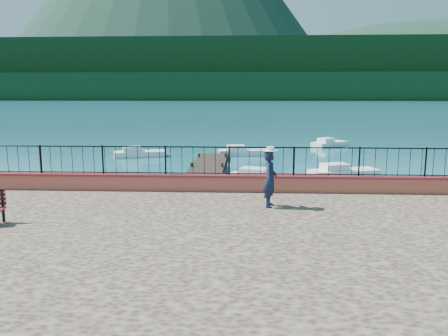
# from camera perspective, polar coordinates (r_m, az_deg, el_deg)

# --- Properties ---
(ground) EXTENTS (2000.00, 2000.00, 0.00)m
(ground) POSITION_cam_1_polar(r_m,az_deg,el_deg) (11.96, 1.42, -12.59)
(ground) COLOR #19596B
(ground) RESTS_ON ground
(parapet) EXTENTS (28.00, 0.46, 0.58)m
(parapet) POSITION_cam_1_polar(r_m,az_deg,el_deg) (15.07, 1.81, -1.96)
(parapet) COLOR #C75247
(parapet) RESTS_ON promenade
(railing) EXTENTS (27.00, 0.05, 0.95)m
(railing) POSITION_cam_1_polar(r_m,az_deg,el_deg) (14.94, 1.82, 0.91)
(railing) COLOR black
(railing) RESTS_ON parapet
(dock) EXTENTS (2.00, 16.00, 0.30)m
(dock) POSITION_cam_1_polar(r_m,az_deg,el_deg) (23.58, -2.69, -1.03)
(dock) COLOR #2D231C
(dock) RESTS_ON ground
(far_forest) EXTENTS (900.00, 60.00, 18.00)m
(far_forest) POSITION_cam_1_polar(r_m,az_deg,el_deg) (311.09, 2.88, 10.51)
(far_forest) COLOR black
(far_forest) RESTS_ON ground
(foothills) EXTENTS (900.00, 120.00, 44.00)m
(foothills) POSITION_cam_1_polar(r_m,az_deg,el_deg) (371.47, 2.90, 12.38)
(foothills) COLOR black
(foothills) RESTS_ON ground
(companion_hill) EXTENTS (448.00, 384.00, 180.00)m
(companion_hill) POSITION_cam_1_polar(r_m,az_deg,el_deg) (611.89, 24.20, 8.43)
(companion_hill) COLOR #142D23
(companion_hill) RESTS_ON ground
(person) EXTENTS (0.51, 0.68, 1.68)m
(person) POSITION_cam_1_polar(r_m,az_deg,el_deg) (12.98, 6.02, -1.44)
(person) COLOR #111A34
(person) RESTS_ON promenade
(hat) EXTENTS (0.44, 0.44, 0.12)m
(hat) POSITION_cam_1_polar(r_m,az_deg,el_deg) (12.84, 6.09, 2.50)
(hat) COLOR white
(hat) RESTS_ON person
(boat_0) EXTENTS (4.21, 2.30, 0.80)m
(boat_0) POSITION_cam_1_polar(r_m,az_deg,el_deg) (21.71, -17.60, -1.74)
(boat_0) COLOR white
(boat_0) RESTS_ON ground
(boat_1) EXTENTS (4.09, 2.65, 0.80)m
(boat_1) POSITION_cam_1_polar(r_m,az_deg,el_deg) (22.24, 5.35, -1.06)
(boat_1) COLOR silver
(boat_1) RESTS_ON ground
(boat_2) EXTENTS (4.04, 2.37, 0.80)m
(boat_2) POSITION_cam_1_polar(r_m,az_deg,el_deg) (24.81, 15.41, -0.25)
(boat_2) COLOR white
(boat_2) RESTS_ON ground
(boat_3) EXTENTS (3.86, 2.39, 0.80)m
(boat_3) POSITION_cam_1_polar(r_m,az_deg,el_deg) (32.15, -10.94, 2.13)
(boat_3) COLOR silver
(boat_3) RESTS_ON ground
(boat_4) EXTENTS (3.77, 1.80, 0.80)m
(boat_4) POSITION_cam_1_polar(r_m,az_deg,el_deg) (32.37, 2.49, 2.35)
(boat_4) COLOR silver
(boat_4) RESTS_ON ground
(boat_5) EXTENTS (3.44, 3.09, 0.80)m
(boat_5) POSITION_cam_1_polar(r_m,az_deg,el_deg) (38.92, 13.65, 3.33)
(boat_5) COLOR white
(boat_5) RESTS_ON ground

